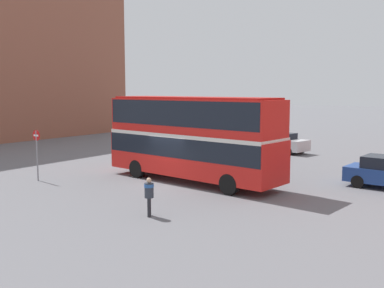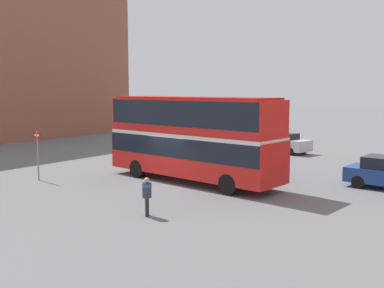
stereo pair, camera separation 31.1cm
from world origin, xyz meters
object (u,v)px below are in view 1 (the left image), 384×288
(parked_car_kerb_near, at_px, (282,143))
(double_decker_bus, at_px, (192,134))
(pedestrian_foreground, at_px, (149,193))
(no_entry_sign, at_px, (37,147))

(parked_car_kerb_near, bearing_deg, double_decker_bus, -74.88)
(pedestrian_foreground, height_order, parked_car_kerb_near, parked_car_kerb_near)
(double_decker_bus, height_order, pedestrian_foreground, double_decker_bus)
(double_decker_bus, bearing_deg, pedestrian_foreground, -63.38)
(double_decker_bus, xyz_separation_m, no_entry_sign, (-7.07, -4.64, -0.79))
(parked_car_kerb_near, bearing_deg, no_entry_sign, -97.46)
(double_decker_bus, xyz_separation_m, parked_car_kerb_near, (-0.78, 13.37, -1.83))
(parked_car_kerb_near, xyz_separation_m, no_entry_sign, (-6.28, -18.01, 1.04))
(pedestrian_foreground, xyz_separation_m, parked_car_kerb_near, (-3.26, 19.78, -0.16))
(double_decker_bus, distance_m, parked_car_kerb_near, 13.52)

